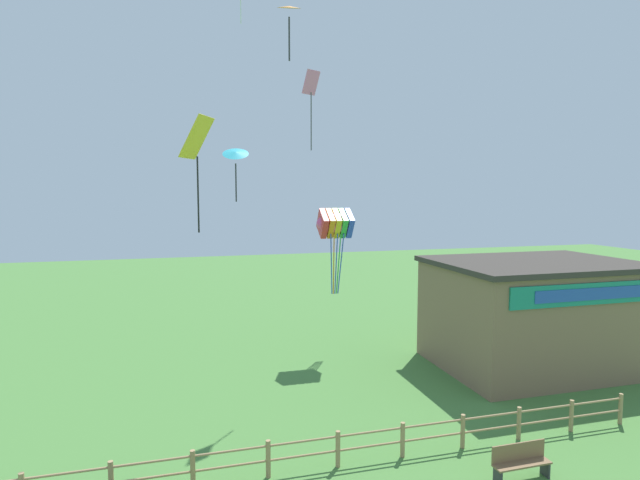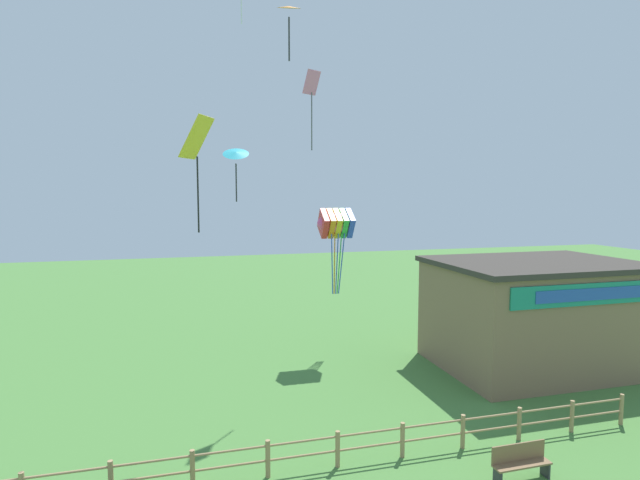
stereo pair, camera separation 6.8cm
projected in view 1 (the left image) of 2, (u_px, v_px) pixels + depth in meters
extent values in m
cylinder|color=#9E7F56|center=(193.00, 470.00, 13.69)|extent=(0.14, 0.14, 1.10)
cylinder|color=#9E7F56|center=(268.00, 459.00, 14.24)|extent=(0.14, 0.14, 1.10)
cylinder|color=#9E7F56|center=(338.00, 449.00, 14.80)|extent=(0.14, 0.14, 1.10)
cylinder|color=#9E7F56|center=(403.00, 440.00, 15.35)|extent=(0.14, 0.14, 1.10)
cylinder|color=#9E7F56|center=(463.00, 431.00, 15.90)|extent=(0.14, 0.14, 1.10)
cylinder|color=#9E7F56|center=(519.00, 423.00, 16.46)|extent=(0.14, 0.14, 1.10)
cylinder|color=#9E7F56|center=(571.00, 416.00, 17.01)|extent=(0.14, 0.14, 1.10)
cylinder|color=#9E7F56|center=(620.00, 409.00, 17.57)|extent=(0.14, 0.14, 1.10)
cylinder|color=#9E7F56|center=(338.00, 437.00, 14.76)|extent=(20.90, 0.07, 0.07)
cylinder|color=#9E7F56|center=(338.00, 451.00, 14.80)|extent=(20.90, 0.07, 0.07)
cube|color=#84664C|center=(534.00, 316.00, 23.44)|extent=(8.84, 6.38, 4.77)
cube|color=#38332D|center=(536.00, 263.00, 23.21)|extent=(9.14, 6.68, 0.24)
cube|color=#197F6B|center=(590.00, 294.00, 20.19)|extent=(7.52, 0.08, 0.90)
cube|color=#234CAD|center=(591.00, 294.00, 20.14)|extent=(5.31, 0.04, 0.49)
cube|color=brown|center=(522.00, 464.00, 14.11)|extent=(1.74, 0.42, 0.05)
cube|color=brown|center=(518.00, 451.00, 14.25)|extent=(1.74, 0.06, 0.52)
cube|color=#2D2D33|center=(498.00, 477.00, 13.91)|extent=(0.06, 0.36, 0.45)
cube|color=#2D2D33|center=(545.00, 468.00, 14.35)|extent=(0.06, 0.36, 0.45)
ellipsoid|color=#E54C8C|center=(335.00, 223.00, 25.19)|extent=(1.98, 1.52, 1.50)
cube|color=red|center=(323.00, 223.00, 25.02)|extent=(0.29, 1.53, 1.53)
cube|color=orange|center=(329.00, 223.00, 25.11)|extent=(0.29, 1.53, 1.53)
cube|color=yellow|center=(335.00, 223.00, 25.19)|extent=(0.29, 1.53, 1.53)
cube|color=green|center=(342.00, 223.00, 25.28)|extent=(0.29, 1.53, 1.53)
cube|color=blue|center=(348.00, 223.00, 25.37)|extent=(0.29, 1.53, 1.53)
cylinder|color=blue|center=(331.00, 264.00, 25.16)|extent=(0.26, 0.47, 3.12)
cylinder|color=orange|center=(334.00, 264.00, 25.18)|extent=(0.16, 0.49, 3.12)
cylinder|color=blue|center=(336.00, 264.00, 25.21)|extent=(0.05, 0.49, 3.12)
cylinder|color=green|center=(339.00, 264.00, 25.25)|extent=(0.16, 0.49, 3.12)
cylinder|color=blue|center=(341.00, 264.00, 25.29)|extent=(0.26, 0.47, 3.12)
cone|color=orange|center=(289.00, 7.00, 14.52)|extent=(0.80, 0.79, 0.27)
cylinder|color=#333338|center=(289.00, 39.00, 14.61)|extent=(0.05, 0.05, 1.25)
cube|color=pink|center=(311.00, 82.00, 21.48)|extent=(0.85, 0.70, 0.98)
cylinder|color=#4C4C51|center=(311.00, 121.00, 21.63)|extent=(0.05, 0.05, 2.48)
cube|color=yellow|center=(197.00, 137.00, 14.39)|extent=(1.08, 1.19, 1.19)
cylinder|color=black|center=(198.00, 195.00, 14.54)|extent=(0.05, 0.05, 2.21)
cone|color=#2DB2C6|center=(236.00, 153.00, 17.58)|extent=(1.06, 0.99, 0.51)
cylinder|color=#2D2D33|center=(236.00, 183.00, 17.68)|extent=(0.05, 0.05, 1.35)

